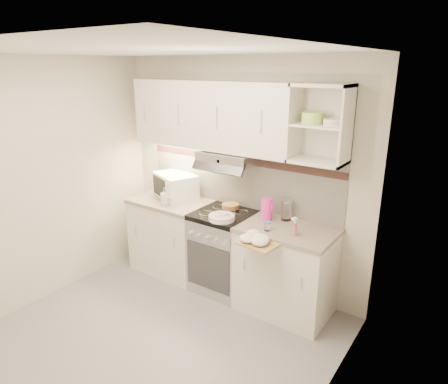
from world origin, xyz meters
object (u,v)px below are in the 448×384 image
at_px(pink_pitcher, 267,209).
at_px(cutting_board, 260,243).
at_px(microwave, 176,186).
at_px(spray_bottle, 295,228).
at_px(electric_range, 224,251).
at_px(watering_can, 166,198).
at_px(glass_jar, 286,210).
at_px(plate_stack, 222,217).

relative_size(pink_pitcher, cutting_board, 0.66).
bearing_deg(microwave, spray_bottle, 15.11).
distance_m(electric_range, watering_can, 0.89).
bearing_deg(watering_can, spray_bottle, 22.91).
xyz_separation_m(watering_can, glass_jar, (1.35, 0.32, 0.04)).
height_order(electric_range, cutting_board, electric_range).
bearing_deg(plate_stack, cutting_board, -19.50).
bearing_deg(spray_bottle, electric_range, -167.90).
xyz_separation_m(microwave, pink_pitcher, (1.24, -0.04, -0.03)).
bearing_deg(spray_bottle, watering_can, -160.25).
xyz_separation_m(microwave, watering_can, (0.06, -0.24, -0.07)).
bearing_deg(cutting_board, pink_pitcher, 117.54).
relative_size(spray_bottle, cutting_board, 0.54).
height_order(watering_can, pink_pitcher, pink_pitcher).
distance_m(electric_range, pink_pitcher, 0.74).
xyz_separation_m(pink_pitcher, glass_jar, (0.17, 0.11, -0.01)).
height_order(microwave, watering_can, microwave).
bearing_deg(microwave, watering_can, -52.43).
bearing_deg(spray_bottle, microwave, -168.57).
bearing_deg(microwave, cutting_board, 3.83).
bearing_deg(electric_range, spray_bottle, -7.08).
bearing_deg(electric_range, cutting_board, -29.93).
bearing_deg(electric_range, plate_stack, -61.49).
relative_size(plate_stack, glass_jar, 1.27).
bearing_deg(cutting_board, glass_jar, 97.34).
relative_size(pink_pitcher, spray_bottle, 1.22).
relative_size(watering_can, spray_bottle, 1.13).
relative_size(microwave, cutting_board, 1.74).
bearing_deg(microwave, pink_pitcher, 21.20).
distance_m(pink_pitcher, spray_bottle, 0.44).
bearing_deg(spray_bottle, plate_stack, -155.49).
height_order(electric_range, pink_pitcher, pink_pitcher).
xyz_separation_m(glass_jar, spray_bottle, (0.23, -0.30, -0.03)).
xyz_separation_m(microwave, glass_jar, (1.41, 0.08, -0.03)).
height_order(watering_can, cutting_board, watering_can).
height_order(microwave, pink_pitcher, microwave).
relative_size(glass_jar, spray_bottle, 1.12).
bearing_deg(plate_stack, watering_can, 176.02).
distance_m(plate_stack, spray_bottle, 0.78).
height_order(electric_range, spray_bottle, spray_bottle).
bearing_deg(pink_pitcher, microwave, 165.87).
height_order(watering_can, glass_jar, glass_jar).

